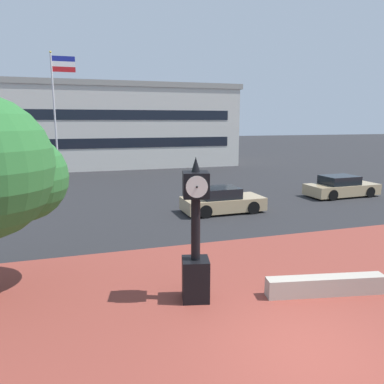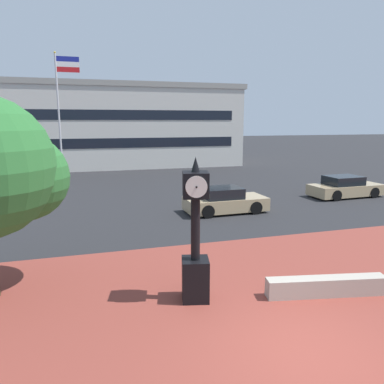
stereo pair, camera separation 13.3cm
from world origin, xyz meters
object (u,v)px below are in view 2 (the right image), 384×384
Objects in this scene: civic_building at (108,126)px; car_street_far at (225,201)px; street_clock at (195,245)px; car_street_near at (345,187)px; flagpole_primary at (61,110)px.

car_street_far is at bearing -79.71° from civic_building.
car_street_far is (4.09, 8.44, -0.91)m from street_clock.
civic_building is at bearing 103.01° from street_clock.
car_street_far is at bearing -81.92° from car_street_near.
car_street_near is 0.50× the size of flagpole_primary.
civic_building reaches higher than street_clock.
flagpole_primary is (-8.00, 9.74, 4.72)m from car_street_far.
street_clock is 31.32m from civic_building.
street_clock reaches higher than car_street_near.
street_clock is at bearing -89.91° from civic_building.
street_clock is 0.82× the size of car_street_near.
street_clock is at bearing -27.42° from car_street_far.
flagpole_primary reaches higher than car_street_far.
car_street_near is at bearing 98.93° from car_street_far.
flagpole_primary is at bearing 115.09° from street_clock.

